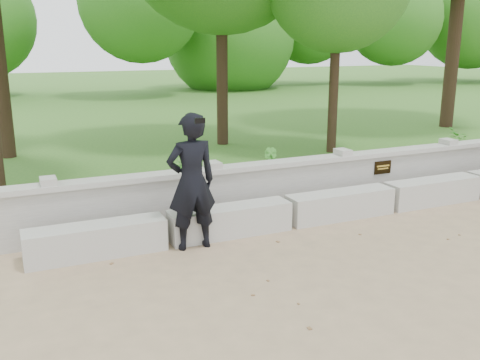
% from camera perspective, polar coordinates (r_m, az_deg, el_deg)
% --- Properties ---
extents(ground, '(80.00, 80.00, 0.00)m').
position_cam_1_polar(ground, '(8.45, 23.66, -6.53)').
color(ground, tan).
rests_on(ground, ground).
extents(lawn, '(40.00, 22.00, 0.25)m').
position_cam_1_polar(lawn, '(20.29, -6.84, 6.66)').
color(lawn, '#326321').
rests_on(lawn, ground).
extents(concrete_bench, '(11.90, 0.45, 0.45)m').
position_cam_1_polar(concrete_bench, '(9.67, 15.53, -1.83)').
color(concrete_bench, beige).
rests_on(concrete_bench, ground).
extents(parapet_wall, '(12.50, 0.35, 0.90)m').
position_cam_1_polar(parapet_wall, '(10.13, 13.11, 0.46)').
color(parapet_wall, '#B2B0A9').
rests_on(parapet_wall, ground).
extents(man_main, '(0.72, 0.64, 1.94)m').
position_cam_1_polar(man_main, '(7.45, -5.19, -0.20)').
color(man_main, black).
rests_on(man_main, ground).
extents(shrub_a, '(0.34, 0.34, 0.55)m').
position_cam_1_polar(shrub_a, '(10.98, -6.19, 2.15)').
color(shrub_a, '#459031').
rests_on(shrub_a, lawn).
extents(shrub_b, '(0.40, 0.41, 0.57)m').
position_cam_1_polar(shrub_b, '(10.66, 3.42, 1.92)').
color(shrub_b, '#459031').
rests_on(shrub_b, lawn).
extents(shrub_c, '(0.69, 0.69, 0.58)m').
position_cam_1_polar(shrub_c, '(14.20, 22.24, 4.04)').
color(shrub_c, '#459031').
rests_on(shrub_c, lawn).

